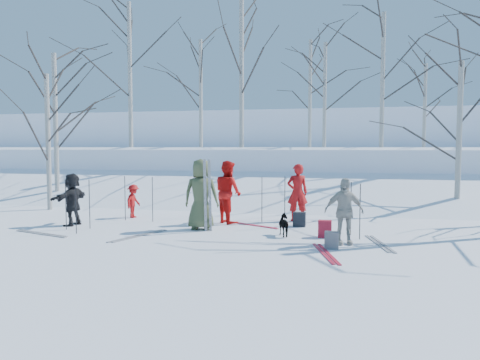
% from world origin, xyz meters
% --- Properties ---
extents(ground, '(120.00, 120.00, 0.00)m').
position_xyz_m(ground, '(0.00, 0.00, 0.00)').
color(ground, white).
rests_on(ground, ground).
extents(snow_ramp, '(70.00, 9.49, 4.12)m').
position_xyz_m(snow_ramp, '(0.00, 7.00, 0.15)').
color(snow_ramp, white).
rests_on(snow_ramp, ground).
extents(snow_plateau, '(70.00, 18.00, 2.20)m').
position_xyz_m(snow_plateau, '(0.00, 17.00, 1.00)').
color(snow_plateau, white).
rests_on(snow_plateau, ground).
extents(far_hill, '(90.00, 30.00, 6.00)m').
position_xyz_m(far_hill, '(0.00, 38.00, 2.00)').
color(far_hill, white).
rests_on(far_hill, ground).
extents(skier_olive_center, '(0.98, 0.69, 1.90)m').
position_xyz_m(skier_olive_center, '(-0.90, 0.79, 0.95)').
color(skier_olive_center, '#434D2E').
rests_on(skier_olive_center, ground).
extents(skier_red_north, '(0.72, 0.57, 1.71)m').
position_xyz_m(skier_red_north, '(1.45, 2.82, 0.86)').
color(skier_red_north, '#A90F10').
rests_on(skier_red_north, ground).
extents(skier_redor_behind, '(1.11, 1.11, 1.82)m').
position_xyz_m(skier_redor_behind, '(-0.48, 2.01, 0.91)').
color(skier_redor_behind, red).
rests_on(skier_redor_behind, ground).
extents(skier_red_seated, '(0.43, 0.70, 1.05)m').
position_xyz_m(skier_red_seated, '(-3.62, 2.30, 0.52)').
color(skier_red_seated, '#A90F10').
rests_on(skier_red_seated, ground).
extents(skier_cream_east, '(0.95, 0.56, 1.52)m').
position_xyz_m(skier_cream_east, '(2.85, -0.31, 0.76)').
color(skier_cream_east, beige).
rests_on(skier_cream_east, ground).
extents(skier_grey_west, '(0.57, 1.41, 1.48)m').
position_xyz_m(skier_grey_west, '(-4.65, 0.58, 0.74)').
color(skier_grey_west, black).
rests_on(skier_grey_west, ground).
extents(dog, '(0.55, 0.72, 0.55)m').
position_xyz_m(dog, '(1.43, 0.37, 0.28)').
color(dog, black).
rests_on(dog, ground).
extents(upright_ski_left, '(0.08, 0.16, 1.90)m').
position_xyz_m(upright_ski_left, '(-0.70, 0.49, 0.95)').
color(upright_ski_left, silver).
rests_on(upright_ski_left, ground).
extents(upright_ski_right, '(0.10, 0.23, 1.89)m').
position_xyz_m(upright_ski_right, '(-0.58, 0.54, 0.95)').
color(upright_ski_right, silver).
rests_on(upright_ski_right, ground).
extents(ski_pair_a, '(1.29, 2.01, 0.02)m').
position_xyz_m(ski_pair_a, '(-4.68, -0.78, 0.01)').
color(ski_pair_a, silver).
rests_on(ski_pair_a, ground).
extents(ski_pair_b, '(1.79, 2.07, 0.02)m').
position_xyz_m(ski_pair_b, '(0.24, 1.78, 0.01)').
color(ski_pair_b, '#BA1A31').
rests_on(ski_pair_b, ground).
extents(ski_pair_c, '(1.00, 1.98, 0.02)m').
position_xyz_m(ski_pair_c, '(3.66, -0.10, 0.01)').
color(ski_pair_c, silver).
rests_on(ski_pair_c, ground).
extents(ski_pair_d, '(1.30, 2.02, 0.02)m').
position_xyz_m(ski_pair_d, '(-2.13, -0.50, 0.01)').
color(ski_pair_d, silver).
rests_on(ski_pair_d, ground).
extents(ski_pair_e, '(1.18, 2.00, 0.02)m').
position_xyz_m(ski_pair_e, '(2.51, -1.39, 0.01)').
color(ski_pair_e, '#BA1A31').
rests_on(ski_pair_e, ground).
extents(ski_pole_a, '(0.02, 0.02, 1.34)m').
position_xyz_m(ski_pole_a, '(3.01, 0.90, 0.67)').
color(ski_pole_a, black).
rests_on(ski_pole_a, ground).
extents(ski_pole_b, '(0.02, 0.02, 1.34)m').
position_xyz_m(ski_pole_b, '(-3.83, -0.54, 0.67)').
color(ski_pole_b, black).
rests_on(ski_pole_b, ground).
extents(ski_pole_c, '(0.02, 0.02, 1.34)m').
position_xyz_m(ski_pole_c, '(1.10, 2.66, 0.67)').
color(ski_pole_c, black).
rests_on(ski_pole_c, ground).
extents(ski_pole_d, '(0.02, 0.02, 1.34)m').
position_xyz_m(ski_pole_d, '(0.46, 2.37, 0.67)').
color(ski_pole_d, black).
rests_on(ski_pole_d, ground).
extents(ski_pole_e, '(0.02, 0.02, 1.34)m').
position_xyz_m(ski_pole_e, '(-4.42, -0.08, 0.67)').
color(ski_pole_e, black).
rests_on(ski_pole_e, ground).
extents(ski_pole_f, '(0.02, 0.02, 1.34)m').
position_xyz_m(ski_pole_f, '(3.22, 0.36, 0.67)').
color(ski_pole_f, black).
rests_on(ski_pole_f, ground).
extents(ski_pole_g, '(0.02, 0.02, 1.34)m').
position_xyz_m(ski_pole_g, '(-3.64, 1.79, 0.67)').
color(ski_pole_g, black).
rests_on(ski_pole_g, ground).
extents(ski_pole_h, '(0.02, 0.02, 1.34)m').
position_xyz_m(ski_pole_h, '(-3.89, 0.20, 0.67)').
color(ski_pole_h, black).
rests_on(ski_pole_h, ground).
extents(ski_pole_i, '(0.02, 0.02, 1.34)m').
position_xyz_m(ski_pole_i, '(-2.72, 1.72, 0.67)').
color(ski_pole_i, black).
rests_on(ski_pole_i, ground).
extents(backpack_red, '(0.32, 0.22, 0.42)m').
position_xyz_m(backpack_red, '(2.40, 0.41, 0.21)').
color(backpack_red, '#A5192A').
rests_on(backpack_red, ground).
extents(backpack_grey, '(0.30, 0.20, 0.38)m').
position_xyz_m(backpack_grey, '(2.61, -0.88, 0.19)').
color(backpack_grey, '#57595F').
rests_on(backpack_grey, ground).
extents(backpack_dark, '(0.34, 0.24, 0.40)m').
position_xyz_m(backpack_dark, '(1.62, 1.86, 0.20)').
color(backpack_dark, black).
rests_on(backpack_dark, ground).
extents(birch_plateau_a, '(5.65, 5.65, 7.22)m').
position_xyz_m(birch_plateau_a, '(-2.09, 10.69, 5.81)').
color(birch_plateau_a, silver).
rests_on(birch_plateau_a, snow_plateau).
extents(birch_plateau_b, '(4.79, 4.79, 5.99)m').
position_xyz_m(birch_plateau_b, '(4.33, 10.94, 5.19)').
color(birch_plateau_b, silver).
rests_on(birch_plateau_b, snow_plateau).
extents(birch_plateau_c, '(5.83, 5.83, 7.47)m').
position_xyz_m(birch_plateau_c, '(-8.24, 11.52, 5.94)').
color(birch_plateau_c, silver).
rests_on(birch_plateau_c, snow_plateau).
extents(birch_plateau_d, '(4.21, 4.21, 5.16)m').
position_xyz_m(birch_plateau_d, '(1.70, 12.59, 4.78)').
color(birch_plateau_d, silver).
rests_on(birch_plateau_d, snow_plateau).
extents(birch_plateau_e, '(4.52, 4.52, 5.59)m').
position_xyz_m(birch_plateau_e, '(-4.68, 12.42, 5.00)').
color(birch_plateau_e, silver).
rests_on(birch_plateau_e, snow_plateau).
extents(birch_plateau_f, '(3.48, 3.48, 4.11)m').
position_xyz_m(birch_plateau_f, '(6.52, 13.61, 4.26)').
color(birch_plateau_f, silver).
rests_on(birch_plateau_f, snow_plateau).
extents(birch_plateau_h, '(4.90, 4.90, 6.14)m').
position_xyz_m(birch_plateau_h, '(0.67, 16.24, 5.27)').
color(birch_plateau_h, silver).
rests_on(birch_plateau_h, snow_plateau).
extents(birch_edge_a, '(3.94, 3.94, 4.77)m').
position_xyz_m(birch_edge_a, '(-7.39, 3.40, 2.38)').
color(birch_edge_a, silver).
rests_on(birch_edge_a, ground).
extents(birch_edge_d, '(4.77, 4.77, 5.95)m').
position_xyz_m(birch_edge_d, '(-8.59, 5.59, 2.98)').
color(birch_edge_d, silver).
rests_on(birch_edge_d, ground).
extents(birch_edge_e, '(4.13, 4.13, 5.04)m').
position_xyz_m(birch_edge_e, '(6.49, 5.77, 2.52)').
color(birch_edge_e, silver).
rests_on(birch_edge_e, ground).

